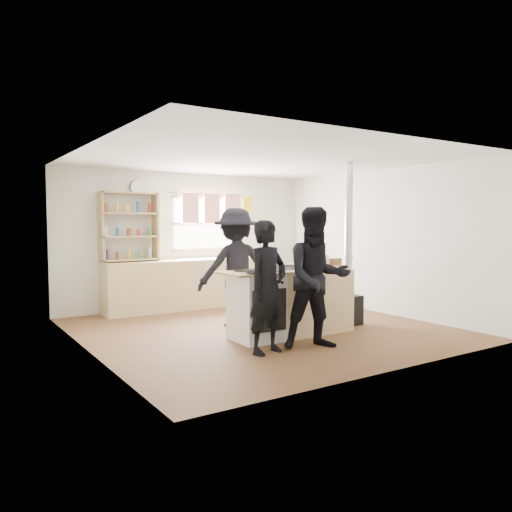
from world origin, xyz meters
The scene contains 14 objects.
ground centered at (0.00, 0.00, -0.01)m, with size 5.00×5.00×0.01m, color brown.
back_counter centered at (0.00, 2.22, 0.45)m, with size 3.40×0.55×0.90m, color #D4B87F.
shelving_unit centered at (-1.20, 2.34, 1.51)m, with size 1.00×0.28×1.20m.
thermos centered at (0.91, 2.22, 1.05)m, with size 0.10×0.10×0.29m, color silver.
cooking_island centered at (0.14, -0.55, 0.47)m, with size 1.97×0.64×0.93m.
skillet_greens centered at (-0.55, -0.76, 0.96)m, with size 0.45×0.45×0.05m.
roast_tray centered at (0.03, -0.52, 0.97)m, with size 0.40×0.35×0.08m.
stockpot_stove centered at (-0.25, -0.41, 1.02)m, with size 0.24×0.24×0.20m.
stockpot_counter centered at (0.64, -0.56, 1.02)m, with size 0.27×0.27×0.21m.
bread_board centered at (0.93, -0.55, 0.98)m, with size 0.31×0.25×0.12m.
flue_heater centered at (1.31, -0.44, 0.66)m, with size 0.35×0.35×2.50m.
person_near_left centered at (-0.69, -1.16, 0.81)m, with size 0.59×0.39×1.61m, color black.
person_near_right centered at (-0.03, -1.30, 0.89)m, with size 0.86×0.67×1.78m, color black.
person_far centered at (-0.23, 0.35, 0.90)m, with size 1.16×0.67×1.80m, color black.
Camera 1 is at (-4.06, -6.10, 1.60)m, focal length 35.00 mm.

